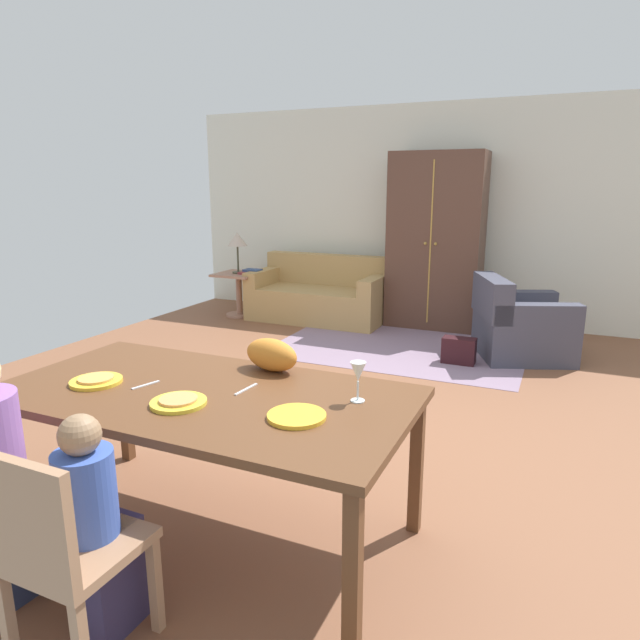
# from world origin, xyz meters

# --- Properties ---
(ground_plane) EXTENTS (7.12, 6.12, 0.02)m
(ground_plane) POSITION_xyz_m (0.00, 0.46, -0.01)
(ground_plane) COLOR brown
(back_wall) EXTENTS (7.12, 0.10, 2.70)m
(back_wall) POSITION_xyz_m (0.00, 3.57, 1.35)
(back_wall) COLOR silver
(back_wall) RESTS_ON ground_plane
(dining_table) EXTENTS (1.99, 1.01, 0.76)m
(dining_table) POSITION_xyz_m (-0.13, -1.53, 0.70)
(dining_table) COLOR brown
(dining_table) RESTS_ON ground_plane
(plate_near_man) EXTENTS (0.25, 0.25, 0.02)m
(plate_near_man) POSITION_xyz_m (-0.67, -1.65, 0.77)
(plate_near_man) COLOR yellow
(plate_near_man) RESTS_ON dining_table
(pizza_near_man) EXTENTS (0.17, 0.17, 0.01)m
(pizza_near_man) POSITION_xyz_m (-0.67, -1.65, 0.78)
(pizza_near_man) COLOR #E09E4E
(pizza_near_man) RESTS_ON plate_near_man
(plate_near_child) EXTENTS (0.25, 0.25, 0.02)m
(plate_near_child) POSITION_xyz_m (-0.13, -1.71, 0.77)
(plate_near_child) COLOR yellow
(plate_near_child) RESTS_ON dining_table
(pizza_near_child) EXTENTS (0.17, 0.17, 0.01)m
(pizza_near_child) POSITION_xyz_m (-0.13, -1.71, 0.78)
(pizza_near_child) COLOR #E29653
(pizza_near_child) RESTS_ON plate_near_child
(plate_near_woman) EXTENTS (0.25, 0.25, 0.02)m
(plate_near_woman) POSITION_xyz_m (0.42, -1.63, 0.77)
(plate_near_woman) COLOR yellow
(plate_near_woman) RESTS_ON dining_table
(wine_glass) EXTENTS (0.07, 0.07, 0.19)m
(wine_glass) POSITION_xyz_m (0.59, -1.35, 0.89)
(wine_glass) COLOR silver
(wine_glass) RESTS_ON dining_table
(fork) EXTENTS (0.06, 0.15, 0.01)m
(fork) POSITION_xyz_m (-0.43, -1.58, 0.76)
(fork) COLOR silver
(fork) RESTS_ON dining_table
(knife) EXTENTS (0.03, 0.17, 0.01)m
(knife) POSITION_xyz_m (0.05, -1.43, 0.76)
(knife) COLOR silver
(knife) RESTS_ON dining_table
(dining_chair_child) EXTENTS (0.42, 0.42, 0.87)m
(dining_chair_child) POSITION_xyz_m (-0.13, -2.40, 0.49)
(dining_chair_child) COLOR #A77C5A
(dining_chair_child) RESTS_ON ground_plane
(person_child) EXTENTS (0.22, 0.29, 0.92)m
(person_child) POSITION_xyz_m (-0.13, -2.23, 0.43)
(person_child) COLOR #342C50
(person_child) RESTS_ON ground_plane
(cat) EXTENTS (0.35, 0.23, 0.17)m
(cat) POSITION_xyz_m (0.02, -1.12, 0.84)
(cat) COLOR orange
(cat) RESTS_ON dining_table
(area_rug) EXTENTS (2.60, 1.80, 0.01)m
(area_rug) POSITION_xyz_m (-0.17, 2.07, 0.00)
(area_rug) COLOR gray
(area_rug) RESTS_ON ground_plane
(couch) EXTENTS (1.73, 0.86, 0.82)m
(couch) POSITION_xyz_m (-1.51, 2.93, 0.30)
(couch) COLOR tan
(couch) RESTS_ON ground_plane
(armchair) EXTENTS (1.11, 1.11, 0.82)m
(armchair) POSITION_xyz_m (1.01, 2.25, 0.32)
(armchair) COLOR #424252
(armchair) RESTS_ON ground_plane
(armoire) EXTENTS (1.10, 0.59, 2.10)m
(armoire) POSITION_xyz_m (-0.08, 3.18, 1.05)
(armoire) COLOR brown
(armoire) RESTS_ON ground_plane
(side_table) EXTENTS (0.56, 0.56, 0.58)m
(side_table) POSITION_xyz_m (-2.57, 2.67, 0.38)
(side_table) COLOR #A5755F
(side_table) RESTS_ON ground_plane
(table_lamp) EXTENTS (0.26, 0.26, 0.54)m
(table_lamp) POSITION_xyz_m (-2.57, 2.67, 1.01)
(table_lamp) COLOR #41422F
(table_lamp) RESTS_ON side_table
(book_lower) EXTENTS (0.22, 0.16, 0.03)m
(book_lower) POSITION_xyz_m (-2.41, 2.65, 0.59)
(book_lower) COLOR brown
(book_lower) RESTS_ON side_table
(book_upper) EXTENTS (0.22, 0.16, 0.03)m
(book_upper) POSITION_xyz_m (-2.38, 2.72, 0.62)
(book_upper) COLOR #334A7C
(book_upper) RESTS_ON book_lower
(handbag) EXTENTS (0.32, 0.16, 0.26)m
(handbag) POSITION_xyz_m (0.51, 1.77, 0.13)
(handbag) COLOR black
(handbag) RESTS_ON ground_plane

